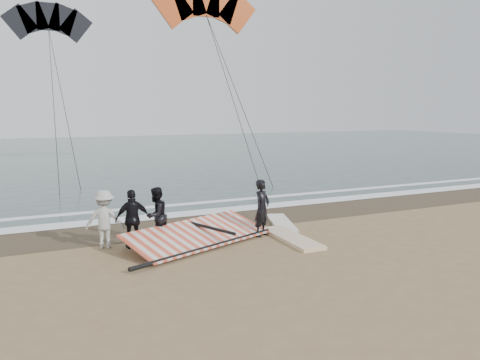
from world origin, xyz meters
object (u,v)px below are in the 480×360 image
(board_white, at_px, (291,238))
(sail_rig, at_px, (194,236))
(board_cream, at_px, (281,223))
(man_main, at_px, (262,208))

(board_white, distance_m, sail_rig, 2.82)
(board_cream, bearing_deg, man_main, -122.16)
(board_white, height_order, board_cream, board_white)
(board_cream, relative_size, sail_rig, 0.50)
(board_white, bearing_deg, board_cream, 70.39)
(man_main, height_order, board_white, man_main)
(board_white, xyz_separation_m, board_cream, (0.67, 1.77, -0.00))
(board_white, bearing_deg, sail_rig, 163.36)
(board_white, distance_m, board_cream, 1.89)
(man_main, distance_m, sail_rig, 2.20)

